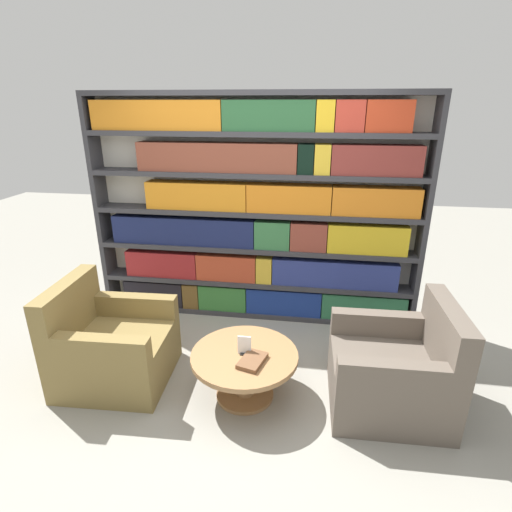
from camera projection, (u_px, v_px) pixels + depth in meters
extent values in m
plane|color=gray|center=(227.00, 399.00, 3.19)|extent=(14.00, 14.00, 0.00)
cube|color=silver|center=(256.00, 209.00, 4.22)|extent=(3.38, 0.05, 2.33)
cube|color=#333338|center=(103.00, 207.00, 4.33)|extent=(0.05, 0.30, 2.33)
cube|color=#333338|center=(424.00, 219.00, 3.87)|extent=(0.05, 0.30, 2.33)
cube|color=#333338|center=(254.00, 310.00, 4.51)|extent=(3.28, 0.30, 0.05)
cube|color=#333338|center=(254.00, 281.00, 4.38)|extent=(3.28, 0.30, 0.05)
cube|color=#333338|center=(254.00, 248.00, 4.24)|extent=(3.28, 0.30, 0.05)
cube|color=#333338|center=(254.00, 212.00, 4.10)|extent=(3.28, 0.30, 0.05)
cube|color=#333338|center=(254.00, 174.00, 3.96)|extent=(3.28, 0.30, 0.05)
cube|color=#333338|center=(254.00, 134.00, 3.82)|extent=(3.28, 0.30, 0.05)
cube|color=#333338|center=(254.00, 93.00, 3.69)|extent=(3.28, 0.30, 0.05)
cube|color=black|center=(156.00, 291.00, 4.58)|extent=(0.68, 0.20, 0.29)
cube|color=brown|center=(192.00, 294.00, 4.52)|extent=(0.18, 0.20, 0.29)
cube|color=#347334|center=(224.00, 296.00, 4.47)|extent=(0.53, 0.20, 0.29)
cube|color=navy|center=(284.00, 300.00, 4.38)|extent=(0.81, 0.20, 0.29)
cube|color=#2D6C46|center=(363.00, 305.00, 4.26)|extent=(0.87, 0.20, 0.29)
cube|color=maroon|center=(163.00, 263.00, 4.43)|extent=(0.79, 0.20, 0.28)
cube|color=#B04026|center=(227.00, 266.00, 4.34)|extent=(0.64, 0.20, 0.28)
cube|color=gold|center=(265.00, 268.00, 4.28)|extent=(0.17, 0.20, 0.28)
cube|color=navy|center=(334.00, 272.00, 4.18)|extent=(1.29, 0.20, 0.28)
cube|color=#19224E|center=(184.00, 230.00, 4.26)|extent=(1.53, 0.20, 0.29)
cube|color=#347041|center=(273.00, 234.00, 4.13)|extent=(0.36, 0.20, 0.29)
cube|color=brown|center=(309.00, 236.00, 4.08)|extent=(0.36, 0.20, 0.29)
cube|color=gold|center=(367.00, 238.00, 4.00)|extent=(0.78, 0.20, 0.29)
cube|color=orange|center=(197.00, 195.00, 4.10)|extent=(1.04, 0.20, 0.28)
cube|color=orange|center=(289.00, 198.00, 3.97)|extent=(0.83, 0.20, 0.28)
cube|color=orange|center=(375.00, 201.00, 3.86)|extent=(0.83, 0.20, 0.28)
cube|color=brown|center=(217.00, 157.00, 3.93)|extent=(1.58, 0.20, 0.28)
cube|color=black|center=(306.00, 159.00, 3.81)|extent=(0.15, 0.20, 0.28)
cube|color=gold|center=(322.00, 159.00, 3.79)|extent=(0.15, 0.20, 0.28)
cube|color=maroon|center=(376.00, 160.00, 3.72)|extent=(0.83, 0.20, 0.28)
cube|color=orange|center=(158.00, 115.00, 3.87)|extent=(1.30, 0.20, 0.28)
cube|color=#275932|center=(269.00, 116.00, 3.72)|extent=(0.86, 0.20, 0.28)
cube|color=gold|center=(325.00, 116.00, 3.65)|extent=(0.16, 0.20, 0.28)
cube|color=#B83728|center=(350.00, 116.00, 3.62)|extent=(0.26, 0.20, 0.28)
cube|color=#B8381C|center=(388.00, 116.00, 3.57)|extent=(0.41, 0.20, 0.28)
cube|color=olive|center=(118.00, 356.00, 3.38)|extent=(0.90, 0.84, 0.42)
cube|color=olive|center=(69.00, 309.00, 3.25)|extent=(0.17, 0.81, 0.45)
cube|color=olive|center=(102.00, 349.00, 2.94)|extent=(0.73, 0.15, 0.20)
cube|color=olive|center=(137.00, 305.00, 3.58)|extent=(0.73, 0.15, 0.20)
cube|color=brown|center=(388.00, 381.00, 3.07)|extent=(0.88, 0.82, 0.42)
cube|color=brown|center=(446.00, 336.00, 2.88)|extent=(0.16, 0.81, 0.45)
cube|color=brown|center=(376.00, 323.00, 3.29)|extent=(0.73, 0.14, 0.20)
cube|color=brown|center=(392.00, 376.00, 2.65)|extent=(0.73, 0.14, 0.20)
cylinder|color=olive|center=(245.00, 377.00, 3.17)|extent=(0.15, 0.15, 0.36)
cylinder|color=olive|center=(245.00, 394.00, 3.23)|extent=(0.46, 0.46, 0.03)
cylinder|color=olive|center=(244.00, 356.00, 3.10)|extent=(0.84, 0.84, 0.04)
cube|color=black|center=(244.00, 353.00, 3.09)|extent=(0.06, 0.06, 0.01)
cube|color=white|center=(244.00, 345.00, 3.06)|extent=(0.10, 0.01, 0.15)
cube|color=brown|center=(252.00, 361.00, 2.98)|extent=(0.22, 0.28, 0.03)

